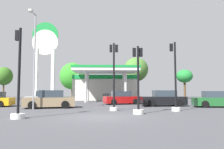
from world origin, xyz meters
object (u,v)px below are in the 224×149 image
(station_pole_sign, at_px, (45,52))
(traffic_signal_2, at_px, (114,80))
(tree_1, at_px, (72,76))
(car_3, at_px, (44,98))
(car_2, at_px, (122,98))
(traffic_signal_0, at_px, (18,90))
(corner_streetlamp, at_px, (34,52))
(car_5, at_px, (216,100))
(tree_3, at_px, (184,76))
(traffic_signal_3, at_px, (138,88))
(traffic_signal_1, at_px, (175,87))
(car_1, at_px, (163,99))
(tree_2, at_px, (136,69))
(tree_0, at_px, (4,76))
(car_4, at_px, (50,100))

(station_pole_sign, height_order, traffic_signal_2, station_pole_sign)
(tree_1, bearing_deg, car_3, -94.10)
(station_pole_sign, xyz_separation_m, car_2, (10.25, -6.27, -6.28))
(traffic_signal_0, height_order, corner_streetlamp, corner_streetlamp)
(car_5, bearing_deg, tree_3, 76.99)
(tree_1, bearing_deg, traffic_signal_3, -72.84)
(traffic_signal_1, bearing_deg, car_5, 36.28)
(car_3, bearing_deg, traffic_signal_3, -50.77)
(tree_1, distance_m, tree_3, 20.62)
(car_1, distance_m, tree_3, 20.98)
(car_1, bearing_deg, traffic_signal_1, -95.60)
(tree_1, bearing_deg, tree_2, -7.59)
(tree_3, bearing_deg, traffic_signal_1, -112.03)
(tree_1, height_order, corner_streetlamp, corner_streetlamp)
(tree_0, bearing_deg, tree_2, -0.19)
(traffic_signal_2, bearing_deg, traffic_signal_1, -8.10)
(car_4, relative_size, tree_2, 0.62)
(car_4, bearing_deg, car_3, 109.25)
(station_pole_sign, bearing_deg, car_3, -74.52)
(station_pole_sign, distance_m, traffic_signal_2, 17.19)
(car_5, height_order, tree_0, tree_0)
(traffic_signal_3, bearing_deg, car_3, 129.23)
(traffic_signal_1, bearing_deg, traffic_signal_0, -158.44)
(traffic_signal_1, xyz_separation_m, corner_streetlamp, (-10.89, 1.59, 2.86))
(car_3, bearing_deg, traffic_signal_0, -80.91)
(car_1, bearing_deg, car_5, -20.03)
(car_3, height_order, car_5, car_5)
(car_4, relative_size, car_5, 1.06)
(tree_2, bearing_deg, tree_0, 179.81)
(car_1, bearing_deg, car_4, -169.25)
(car_1, bearing_deg, station_pole_sign, 146.62)
(station_pole_sign, height_order, car_5, station_pole_sign)
(car_1, xyz_separation_m, tree_0, (-23.05, 17.05, 3.29))
(corner_streetlamp, bearing_deg, tree_3, 47.31)
(traffic_signal_2, bearing_deg, car_5, 17.63)
(traffic_signal_0, bearing_deg, tree_3, 54.83)
(car_3, xyz_separation_m, traffic_signal_3, (8.96, -10.98, 1.04))
(tree_0, distance_m, corner_streetlamp, 23.80)
(car_2, distance_m, traffic_signal_1, 8.95)
(car_5, xyz_separation_m, tree_3, (4.67, 20.20, 3.46))
(car_5, bearing_deg, station_pole_sign, 149.55)
(car_2, relative_size, car_5, 0.99)
(car_2, bearing_deg, station_pole_sign, 148.55)
(tree_1, bearing_deg, tree_3, 0.23)
(tree_2, height_order, tree_3, tree_2)
(traffic_signal_1, relative_size, tree_2, 0.70)
(tree_1, bearing_deg, traffic_signal_2, -74.43)
(traffic_signal_3, bearing_deg, traffic_signal_0, -163.22)
(car_4, bearing_deg, tree_3, 46.34)
(car_1, bearing_deg, tree_3, 63.81)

